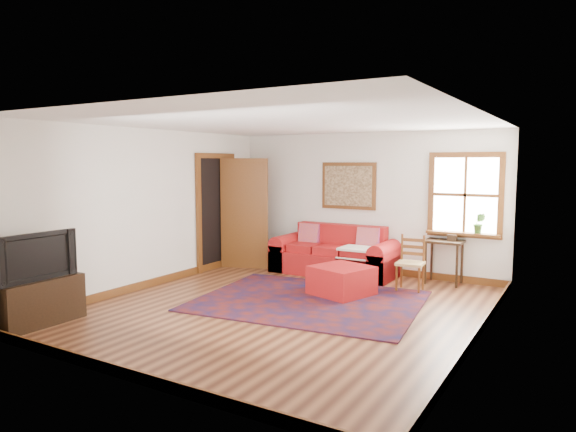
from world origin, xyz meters
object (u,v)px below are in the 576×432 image
Objects in this scene: red_leather_sofa at (335,258)px; red_ottoman at (342,281)px; media_cabinet at (38,301)px; side_table at (444,248)px; ladder_back_chair at (411,261)px.

red_leather_sofa is 1.52m from red_ottoman.
red_ottoman is 4.10m from media_cabinet.
media_cabinet is (-3.74, -4.68, -0.31)m from side_table.
red_leather_sofa is at bearing 162.22° from ladder_back_chair.
ladder_back_chair is (-0.33, -0.70, -0.13)m from side_table.
media_cabinet is (-2.62, -3.15, 0.06)m from red_ottoman.
media_cabinet reaches higher than red_ottoman.
side_table is at bearing 71.68° from red_ottoman.
red_leather_sofa is 3.05× the size of side_table.
red_leather_sofa is 1.90m from side_table.
red_leather_sofa reaches higher than red_ottoman.
red_leather_sofa is at bearing 67.14° from media_cabinet.
media_cabinet is at bearing -111.88° from red_ottoman.
red_ottoman is (0.74, -1.32, -0.07)m from red_leather_sofa.
red_leather_sofa and ladder_back_chair have the same top height.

